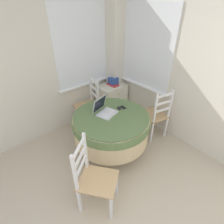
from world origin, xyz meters
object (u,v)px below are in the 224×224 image
book_on_cabinet (113,85)px  dining_chair_near_right_window (156,115)px  cell_phone (123,107)px  corner_cabinet (112,99)px  laptop (105,110)px  computer_mouse (119,108)px  dining_chair_near_back_window (89,105)px  round_dining_table (111,126)px  storage_box (113,81)px  dining_chair_camera_near (94,178)px

book_on_cabinet → dining_chair_near_right_window: bearing=-87.0°
cell_phone → corner_cabinet: 1.09m
laptop → computer_mouse: (0.25, -0.07, -0.03)m
cell_phone → dining_chair_near_back_window: size_ratio=0.11×
dining_chair_near_right_window → cell_phone: bearing=156.9°
corner_cabinet → book_on_cabinet: (0.02, -0.02, 0.35)m
dining_chair_near_back_window → laptop: bearing=-105.2°
laptop → book_on_cabinet: bearing=42.4°
round_dining_table → dining_chair_near_right_window: dining_chair_near_right_window is taller
round_dining_table → computer_mouse: 0.31m
round_dining_table → laptop: size_ratio=3.30×
cell_phone → storage_box: storage_box is taller
round_dining_table → corner_cabinet: size_ratio=1.79×
corner_cabinet → storage_box: (0.05, 0.01, 0.41)m
round_dining_table → storage_box: storage_box is taller
dining_chair_near_back_window → round_dining_table: bearing=-101.7°
computer_mouse → cell_phone: bearing=-5.4°
storage_box → laptop: bearing=-137.7°
book_on_cabinet → dining_chair_near_back_window: bearing=-178.9°
dining_chair_near_right_window → dining_chair_camera_near: same height
corner_cabinet → storage_box: bearing=14.8°
storage_box → cell_phone: bearing=-122.6°
dining_chair_camera_near → corner_cabinet: dining_chair_camera_near is taller
laptop → dining_chair_near_back_window: 0.87m
round_dining_table → dining_chair_near_right_window: bearing=-12.5°
computer_mouse → cell_phone: computer_mouse is taller
dining_chair_camera_near → book_on_cabinet: (1.58, 1.47, 0.23)m
round_dining_table → cell_phone: 0.37m
cell_phone → book_on_cabinet: (0.54, 0.86, -0.05)m
dining_chair_near_right_window → dining_chair_camera_near: bearing=-168.0°
dining_chair_near_back_window → dining_chair_camera_near: 1.73m
round_dining_table → book_on_cabinet: bearing=47.4°
dining_chair_near_back_window → corner_cabinet: dining_chair_near_back_window is taller
dining_chair_near_back_window → book_on_cabinet: bearing=1.1°
round_dining_table → corner_cabinet: bearing=48.5°
computer_mouse → laptop: bearing=164.9°
laptop → storage_box: size_ratio=2.14×
corner_cabinet → dining_chair_camera_near: bearing=-136.6°
cell_phone → dining_chair_near_right_window: bearing=-23.1°
dining_chair_camera_near → storage_box: bearing=42.7°
computer_mouse → dining_chair_near_right_window: (0.68, -0.26, -0.30)m
laptop → dining_chair_near_right_window: bearing=-19.5°
dining_chair_camera_near → corner_cabinet: bearing=43.4°
laptop → corner_cabinet: (0.85, 0.81, -0.44)m
dining_chair_near_back_window → book_on_cabinet: dining_chair_near_back_window is taller
round_dining_table → dining_chair_camera_near: bearing=-143.5°
dining_chair_near_right_window → storage_box: (-0.02, 1.15, 0.30)m
dining_chair_near_right_window → dining_chair_near_back_window: bearing=122.8°
dining_chair_camera_near → corner_cabinet: (1.57, 1.48, -0.11)m
dining_chair_camera_near → round_dining_table: bearing=36.5°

